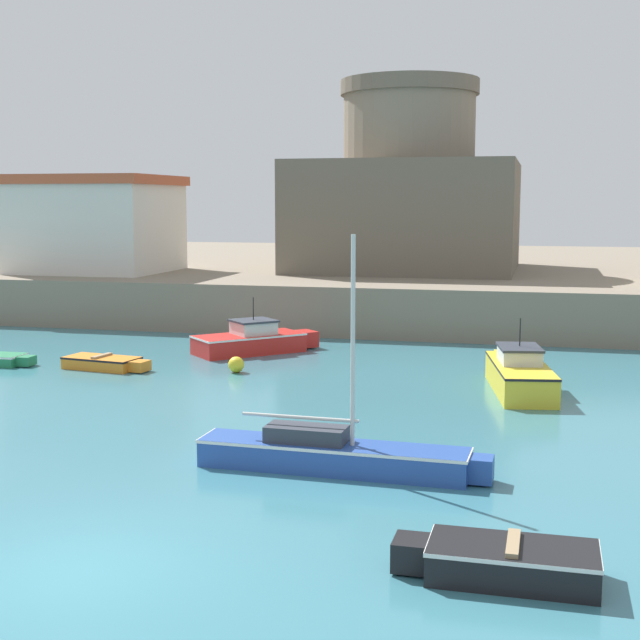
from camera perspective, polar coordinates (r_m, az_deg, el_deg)
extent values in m
plane|color=teal|center=(15.79, -15.33, -15.13)|extent=(200.00, 200.00, 0.00)
cube|color=gray|center=(58.62, 6.82, 2.76)|extent=(120.00, 40.00, 2.27)
cube|color=#284C9E|center=(20.27, 0.81, -8.77)|extent=(6.14, 1.34, 0.63)
cube|color=#284C9E|center=(19.70, 10.27, -9.38)|extent=(0.53, 0.64, 0.54)
cube|color=white|center=(20.19, 0.81, -8.02)|extent=(6.21, 1.35, 0.07)
cylinder|color=silver|center=(19.57, 2.12, -1.37)|extent=(0.10, 0.10, 4.69)
cylinder|color=silver|center=(20.24, -1.29, -6.25)|extent=(2.75, 0.17, 0.08)
cube|color=#333842|center=(20.29, -0.87, -7.29)|extent=(1.86, 0.86, 0.36)
cube|color=orange|center=(33.28, -13.79, -2.68)|extent=(2.84, 1.62, 0.43)
cube|color=orange|center=(32.36, -11.47, -2.90)|extent=(0.65, 0.75, 0.37)
cube|color=black|center=(33.25, -13.80, -2.38)|extent=(2.87, 1.64, 0.07)
cube|color=#997F5B|center=(33.24, -13.80, -2.24)|extent=(0.35, 1.07, 0.08)
cube|color=black|center=(15.08, 12.22, -14.95)|extent=(2.68, 1.33, 0.58)
cube|color=black|center=(15.21, 5.88, -14.60)|extent=(0.59, 0.72, 0.49)
cube|color=white|center=(14.99, 12.25, -14.07)|extent=(2.71, 1.34, 0.07)
cube|color=#997F5B|center=(14.96, 12.26, -13.79)|extent=(0.21, 1.11, 0.08)
cube|color=yellow|center=(29.07, 12.67, -3.64)|extent=(2.44, 5.11, 0.91)
cube|color=yellow|center=(31.81, 11.92, -2.66)|extent=(1.00, 0.87, 0.77)
cube|color=black|center=(28.99, 12.70, -2.84)|extent=(2.47, 5.16, 0.07)
cube|color=silver|center=(29.19, 12.64, -2.24)|extent=(1.49, 1.90, 0.45)
cube|color=#2D333D|center=(29.14, 12.66, -1.72)|extent=(1.60, 2.06, 0.08)
cylinder|color=black|center=(29.07, 12.68, -0.77)|extent=(0.04, 0.04, 0.90)
cube|color=red|center=(35.74, -4.58, -1.52)|extent=(4.34, 4.35, 0.75)
cube|color=red|center=(36.93, -1.02, -1.20)|extent=(1.32, 1.32, 0.64)
cube|color=white|center=(35.69, -4.58, -0.99)|extent=(4.39, 4.39, 0.07)
cube|color=silver|center=(35.74, -4.28, -0.50)|extent=(2.05, 2.05, 0.50)
cube|color=#2D333D|center=(35.70, -4.28, -0.04)|extent=(2.21, 2.21, 0.08)
cylinder|color=black|center=(35.64, -4.29, 0.74)|extent=(0.04, 0.04, 0.90)
cube|color=#237A4C|center=(34.56, -18.29, -2.49)|extent=(0.51, 0.63, 0.34)
sphere|color=yellow|center=(31.72, -5.39, -2.86)|extent=(0.57, 0.57, 0.57)
cube|color=#685E4F|center=(50.03, 5.66, 6.63)|extent=(11.85, 11.85, 5.88)
cylinder|color=gray|center=(50.04, 5.68, 8.70)|extent=(7.20, 7.20, 9.50)
cylinder|color=#685E4F|center=(50.40, 5.76, 14.56)|extent=(7.56, 7.56, 0.80)
cube|color=silver|center=(49.58, -14.10, 5.70)|extent=(7.57, 6.78, 4.63)
cube|color=#B25133|center=(49.57, -14.19, 8.67)|extent=(7.95, 7.12, 0.50)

